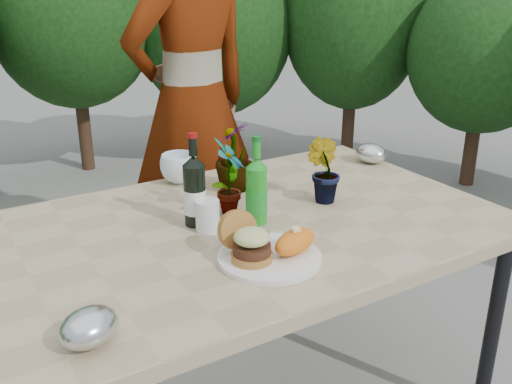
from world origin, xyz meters
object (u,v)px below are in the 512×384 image
dinner_plate (269,257)px  person (193,104)px  wine_bottle (195,192)px  patio_table (243,240)px

dinner_plate → person: person is taller
dinner_plate → wine_bottle: 0.34m
patio_table → wine_bottle: 0.22m
dinner_plate → patio_table: bearing=76.9°
dinner_plate → wine_bottle: bearing=102.1°
dinner_plate → wine_bottle: (-0.07, 0.31, 0.10)m
dinner_plate → person: size_ratio=0.15×
wine_bottle → person: person is taller
dinner_plate → wine_bottle: wine_bottle is taller
patio_table → dinner_plate: dinner_plate is taller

